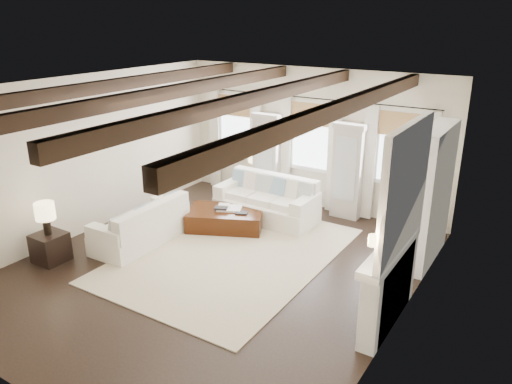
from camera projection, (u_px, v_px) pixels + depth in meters
The scene contains 16 objects.
ground at pixel (216, 268), 8.95m from camera, with size 7.50×7.50×0.00m, color black.
room_shell at pixel (278, 161), 8.65m from camera, with size 6.54×7.54×3.22m.
area_rug at pixel (232, 254), 9.42m from camera, with size 3.42×4.72×0.02m, color beige.
sofa_back at pixel (268, 202), 10.99m from camera, with size 2.24×1.05×0.95m.
sofa_left at pixel (143, 227), 9.79m from camera, with size 0.94×2.02×0.86m.
ottoman at pixel (226, 219), 10.55m from camera, with size 1.56×0.97×0.41m, color black.
tray at pixel (229, 208), 10.51m from camera, with size 0.50×0.38×0.04m, color white.
book_lower at pixel (221, 208), 10.43m from camera, with size 0.26×0.20×0.04m, color #262628.
book_upper at pixel (224, 205), 10.50m from camera, with size 0.22×0.17×0.03m, color beige.
book_loose at pixel (241, 213), 10.28m from camera, with size 0.24×0.18×0.03m, color #262628.
side_table_front at pixel (50, 247), 9.12m from camera, with size 0.54×0.54×0.54m, color black.
lamp_front at pixel (45, 213), 8.89m from camera, with size 0.35×0.35×0.61m.
side_table_back at pixel (255, 184), 12.50m from camera, with size 0.37×0.37×0.56m, color black.
lamp_back at pixel (255, 158), 12.28m from camera, with size 0.34×0.34×0.58m.
candlestick_near at pixel (371, 303), 7.33m from camera, with size 0.14×0.14×0.71m.
candlestick_far at pixel (379, 291), 7.59m from camera, with size 0.16×0.16×0.78m.
Camera 1 is at (4.84, -6.36, 4.30)m, focal length 35.00 mm.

